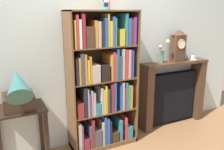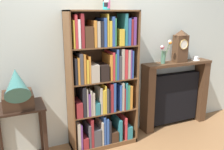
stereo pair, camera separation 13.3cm
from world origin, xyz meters
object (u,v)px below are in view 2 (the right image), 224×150
teacup_with_saucer (196,59)px  side_table_left (20,122)px  fireplace_mantel (175,94)px  cup_stack (106,2)px  mantel_clock (180,46)px  bookshelf (102,84)px  gramophone (17,90)px  flower_vase (164,52)px

teacup_with_saucer → side_table_left: bearing=-177.9°
fireplace_mantel → teacup_with_saucer: (0.34, -0.02, 0.55)m
side_table_left → cup_stack: bearing=4.1°
side_table_left → teacup_with_saucer: (2.60, 0.10, 0.52)m
side_table_left → mantel_clock: 2.41m
bookshelf → teacup_with_saucer: bookshelf is taller
bookshelf → gramophone: 1.02m
flower_vase → teacup_with_saucer: flower_vase is taller
mantel_clock → flower_vase: size_ratio=1.38×
fireplace_mantel → side_table_left: bearing=-177.0°
gramophone → mantel_clock: 2.32m
side_table_left → flower_vase: bearing=2.4°
bookshelf → fireplace_mantel: 1.30m
cup_stack → flower_vase: bearing=0.2°
bookshelf → flower_vase: (0.99, 0.06, 0.33)m
bookshelf → fireplace_mantel: (1.25, 0.09, -0.35)m
bookshelf → flower_vase: bearing=3.4°
bookshelf → cup_stack: cup_stack is taller
cup_stack → flower_vase: (0.89, 0.00, -0.68)m
bookshelf → cup_stack: size_ratio=9.73×
mantel_clock → teacup_with_saucer: bearing=0.4°
mantel_clock → flower_vase: 0.30m
cup_stack → mantel_clock: cup_stack is taller
mantel_clock → teacup_with_saucer: mantel_clock is taller
bookshelf → mantel_clock: bearing=3.1°
gramophone → mantel_clock: (2.29, 0.18, 0.32)m
bookshelf → gramophone: bookshelf is taller
flower_vase → gramophone: bearing=-175.3°
bookshelf → teacup_with_saucer: 1.60m
cup_stack → side_table_left: bearing=-175.9°
bookshelf → gramophone: bearing=-174.0°
fireplace_mantel → gramophone: bearing=-175.0°
bookshelf → side_table_left: 1.06m
gramophone → mantel_clock: mantel_clock is taller
fireplace_mantel → flower_vase: (-0.26, -0.03, 0.68)m
fireplace_mantel → teacup_with_saucer: bearing=-3.4°
gramophone → teacup_with_saucer: bearing=3.9°
side_table_left → gramophone: bearing=-90.0°
fireplace_mantel → flower_vase: flower_vase is taller
side_table_left → fireplace_mantel: (2.26, 0.12, -0.03)m
mantel_clock → teacup_with_saucer: (0.31, 0.00, -0.21)m
cup_stack → teacup_with_saucer: size_ratio=1.38×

